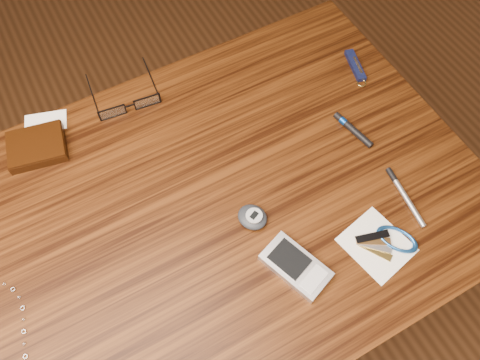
% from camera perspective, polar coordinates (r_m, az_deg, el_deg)
% --- Properties ---
extents(ground, '(3.80, 3.80, 0.00)m').
position_cam_1_polar(ground, '(1.57, -1.91, -14.96)').
color(ground, '#472814').
rests_on(ground, ground).
extents(desk, '(1.00, 0.70, 0.75)m').
position_cam_1_polar(desk, '(0.96, -3.04, -5.58)').
color(desk, '#3D1D09').
rests_on(desk, ground).
extents(wallet_and_card, '(0.14, 0.15, 0.02)m').
position_cam_1_polar(wallet_and_card, '(1.00, -23.52, 3.82)').
color(wallet_and_card, black).
rests_on(wallet_and_card, desk).
extents(eyeglasses, '(0.14, 0.15, 0.03)m').
position_cam_1_polar(eyeglasses, '(1.00, -13.37, 8.94)').
color(eyeglasses, black).
rests_on(eyeglasses, desk).
extents(gold_ring, '(0.02, 0.02, 0.00)m').
position_cam_1_polar(gold_ring, '(1.06, 14.59, 11.37)').
color(gold_ring, '#D7BF5D').
rests_on(gold_ring, desk).
extents(pda_phone, '(0.10, 0.13, 0.02)m').
position_cam_1_polar(pda_phone, '(0.82, 6.80, -10.36)').
color(pda_phone, '#BBBBBF').
rests_on(pda_phone, desk).
extents(pedometer, '(0.07, 0.07, 0.02)m').
position_cam_1_polar(pedometer, '(0.84, 1.53, -4.53)').
color(pedometer, black).
rests_on(pedometer, desk).
extents(notepad_keys, '(0.14, 0.13, 0.01)m').
position_cam_1_polar(notepad_keys, '(0.87, 17.47, -7.18)').
color(notepad_keys, white).
rests_on(notepad_keys, desk).
extents(pocket_knife, '(0.04, 0.09, 0.01)m').
position_cam_1_polar(pocket_knife, '(1.08, 13.87, 13.42)').
color(pocket_knife, black).
rests_on(pocket_knife, desk).
extents(silver_pen, '(0.03, 0.13, 0.01)m').
position_cam_1_polar(silver_pen, '(0.92, 19.20, -1.42)').
color(silver_pen, '#ABABAF').
rests_on(silver_pen, desk).
extents(black_blue_pen, '(0.03, 0.10, 0.01)m').
position_cam_1_polar(black_blue_pen, '(0.97, 13.48, 6.10)').
color(black_blue_pen, black).
rests_on(black_blue_pen, desk).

